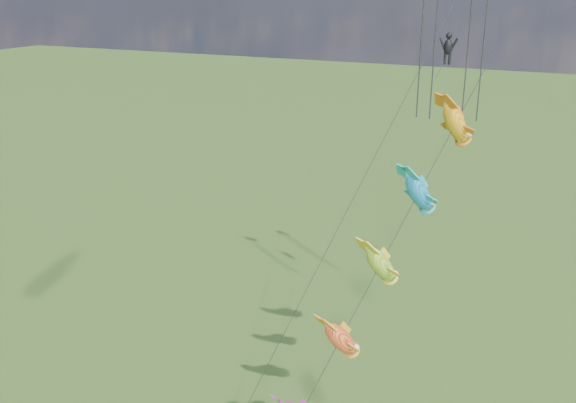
% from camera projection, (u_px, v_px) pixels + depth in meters
% --- Properties ---
extents(ground, '(300.00, 300.00, 0.00)m').
position_uv_depth(ground, '(14.00, 372.00, 37.49)').
color(ground, '#204310').
extents(fish_windsock_rig, '(6.67, 14.60, 18.87)m').
position_uv_depth(fish_windsock_rig, '(380.00, 266.00, 26.29)').
color(fish_windsock_rig, brown).
rests_on(fish_windsock_rig, ground).
extents(parafoil_rig, '(8.54, 15.93, 23.81)m').
position_uv_depth(parafoil_rig, '(446.00, 35.00, 33.55)').
color(parafoil_rig, brown).
rests_on(parafoil_rig, ground).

